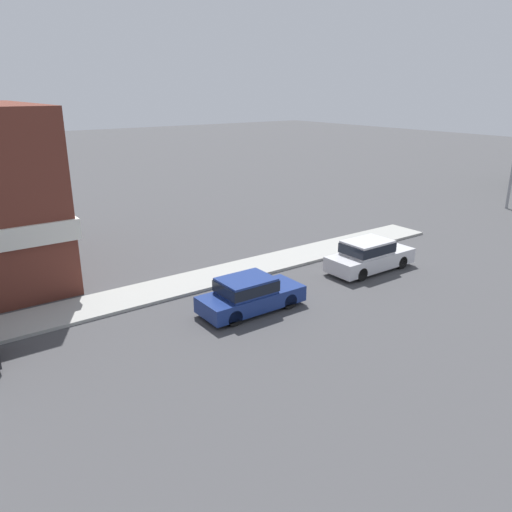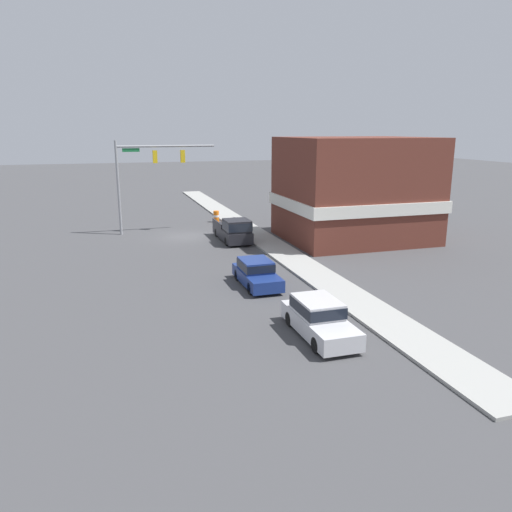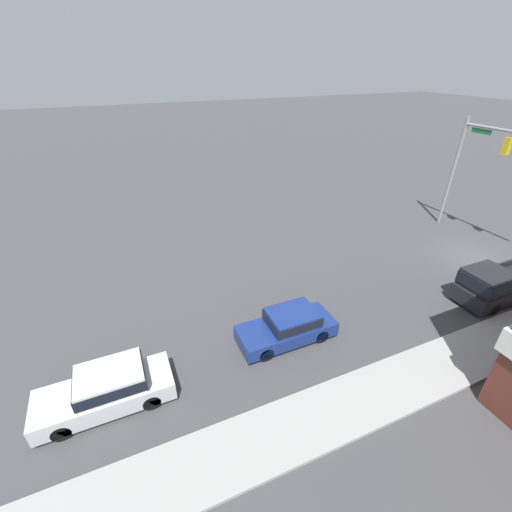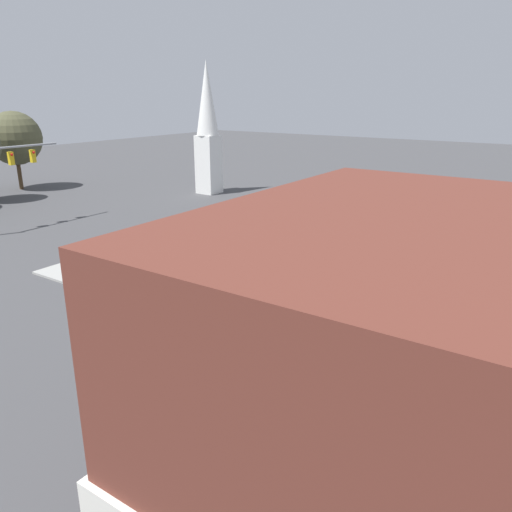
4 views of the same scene
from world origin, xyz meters
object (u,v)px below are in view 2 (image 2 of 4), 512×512
at_px(car_lead, 256,272).
at_px(car_second_ahead, 319,317).
at_px(construction_barrel, 216,216).
at_px(pickup_truck_parked, 234,230).

distance_m(car_lead, car_second_ahead, 7.69).
bearing_deg(construction_barrel, pickup_truck_parked, 86.25).
bearing_deg(car_second_ahead, car_lead, -86.77).
height_order(car_second_ahead, construction_barrel, car_second_ahead).
bearing_deg(car_lead, construction_barrel, -96.35).
distance_m(car_second_ahead, construction_barrel, 28.15).
xyz_separation_m(car_second_ahead, pickup_truck_parked, (-1.26, -19.19, 0.12)).
bearing_deg(pickup_truck_parked, construction_barrel, -93.75).
xyz_separation_m(pickup_truck_parked, construction_barrel, (-0.58, -8.89, -0.39)).
relative_size(car_second_ahead, pickup_truck_parked, 0.85).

